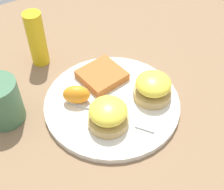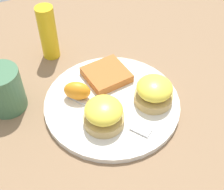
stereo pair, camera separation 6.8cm
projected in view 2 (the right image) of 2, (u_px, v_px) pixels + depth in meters
name	position (u px, v px, depth m)	size (l,w,h in m)	color
ground_plane	(112.00, 105.00, 0.71)	(1.10, 1.10, 0.00)	#846647
plate	(112.00, 103.00, 0.70)	(0.30, 0.30, 0.01)	silver
sandwich_benedict_left	(104.00, 114.00, 0.63)	(0.09, 0.09, 0.06)	tan
sandwich_benedict_right	(154.00, 92.00, 0.68)	(0.09, 0.09, 0.06)	tan
hashbrown_patty	(106.00, 75.00, 0.74)	(0.10, 0.09, 0.02)	#B2642D
orange_wedge	(77.00, 91.00, 0.69)	(0.06, 0.04, 0.04)	orange
fork	(113.00, 116.00, 0.66)	(0.13, 0.18, 0.00)	silver
cup	(3.00, 90.00, 0.67)	(0.12, 0.08, 0.10)	#42704C
condiment_bottle	(48.00, 33.00, 0.78)	(0.04, 0.04, 0.14)	gold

